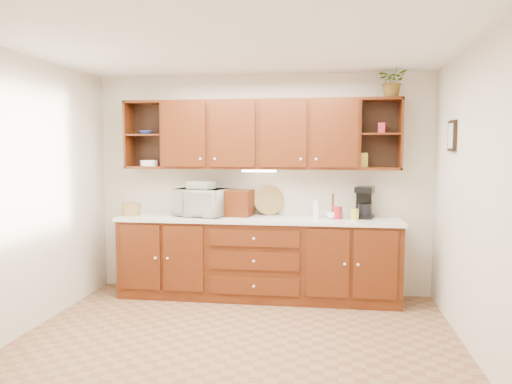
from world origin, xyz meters
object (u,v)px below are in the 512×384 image
(potted_plant, at_px, (393,81))
(bread_box, at_px, (233,203))
(coffee_maker, at_px, (364,203))
(microwave, at_px, (201,202))

(potted_plant, bearing_deg, bread_box, -179.88)
(coffee_maker, bearing_deg, potted_plant, 7.06)
(microwave, height_order, potted_plant, potted_plant)
(bread_box, bearing_deg, coffee_maker, 10.05)
(microwave, distance_m, potted_plant, 2.56)
(coffee_maker, xyz_separation_m, potted_plant, (0.28, -0.03, 1.35))
(coffee_maker, distance_m, potted_plant, 1.38)
(bread_box, bearing_deg, potted_plant, 8.94)
(microwave, relative_size, coffee_maker, 1.60)
(microwave, height_order, bread_box, microwave)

